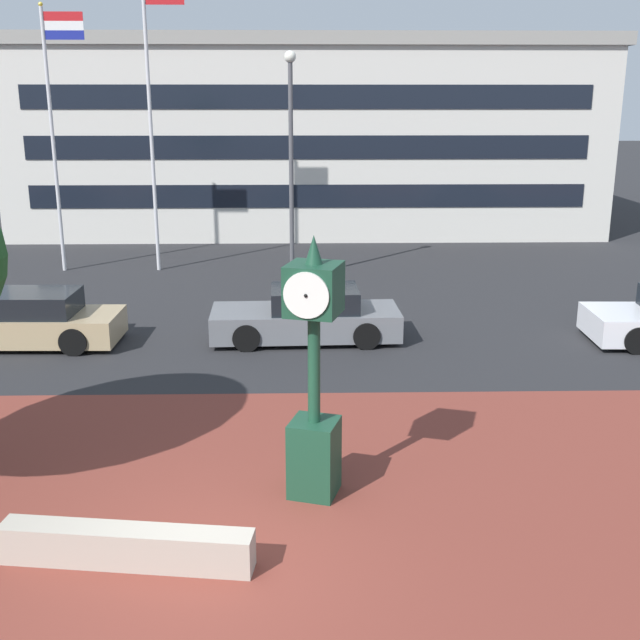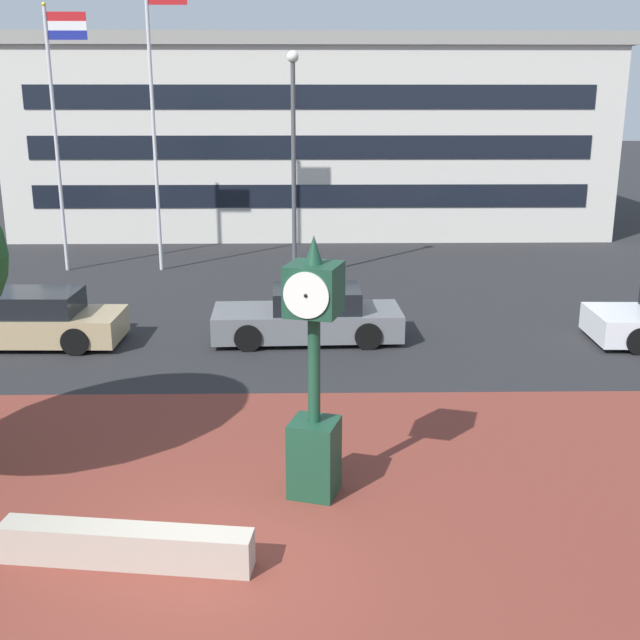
{
  "view_description": "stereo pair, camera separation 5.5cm",
  "coord_description": "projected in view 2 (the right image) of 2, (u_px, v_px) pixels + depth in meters",
  "views": [
    {
      "loc": [
        1.2,
        -8.6,
        5.62
      ],
      "look_at": [
        1.44,
        1.66,
        2.7
      ],
      "focal_mm": 43.84,
      "sensor_mm": 36.0,
      "label": 1
    },
    {
      "loc": [
        1.25,
        -8.61,
        5.62
      ],
      "look_at": [
        1.44,
        1.66,
        2.7
      ],
      "focal_mm": 43.84,
      "sensor_mm": 36.0,
      "label": 2
    }
  ],
  "objects": [
    {
      "name": "ground_plane",
      "position": [
        208.0,
        563.0,
        9.79
      ],
      "size": [
        200.0,
        200.0,
        0.0
      ],
      "primitive_type": "plane",
      "color": "#262628"
    },
    {
      "name": "plaza_brick_paving",
      "position": [
        216.0,
        524.0,
        10.68
      ],
      "size": [
        44.0,
        9.84,
        0.01
      ],
      "primitive_type": "cube",
      "color": "brown",
      "rests_on": "ground"
    },
    {
      "name": "planter_wall",
      "position": [
        126.0,
        546.0,
        9.72
      ],
      "size": [
        3.22,
        0.81,
        0.5
      ],
      "primitive_type": "cube",
      "rotation": [
        0.0,
        0.0,
        -0.13
      ],
      "color": "#ADA393",
      "rests_on": "ground"
    },
    {
      "name": "street_clock",
      "position": [
        314.0,
        383.0,
        11.07
      ],
      "size": [
        0.88,
        0.92,
        3.85
      ],
      "rotation": [
        0.0,
        0.0,
        -0.3
      ],
      "color": "#19422D",
      "rests_on": "ground"
    },
    {
      "name": "car_street_mid",
      "position": [
        309.0,
        317.0,
        18.72
      ],
      "size": [
        4.53,
        1.94,
        1.28
      ],
      "rotation": [
        0.0,
        0.0,
        1.6
      ],
      "color": "slate",
      "rests_on": "ground"
    },
    {
      "name": "car_street_distant",
      "position": [
        29.0,
        321.0,
        18.37
      ],
      "size": [
        4.46,
        1.88,
        1.28
      ],
      "rotation": [
        0.0,
        0.0,
        1.55
      ],
      "color": "tan",
      "rests_on": "ground"
    },
    {
      "name": "flagpole_primary",
      "position": [
        58.0,
        123.0,
        25.19
      ],
      "size": [
        1.34,
        0.14,
        8.49
      ],
      "color": "silver",
      "rests_on": "ground"
    },
    {
      "name": "flagpole_secondary",
      "position": [
        155.0,
        110.0,
        25.14
      ],
      "size": [
        1.33,
        0.14,
        9.39
      ],
      "color": "silver",
      "rests_on": "ground"
    },
    {
      "name": "civic_building",
      "position": [
        310.0,
        132.0,
        37.88
      ],
      "size": [
        24.84,
        16.12,
        8.06
      ],
      "color": "beige",
      "rests_on": "ground"
    },
    {
      "name": "street_lamp_post",
      "position": [
        293.0,
        144.0,
        24.07
      ],
      "size": [
        0.36,
        0.36,
        7.0
      ],
      "color": "#4C4C51",
      "rests_on": "ground"
    }
  ]
}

